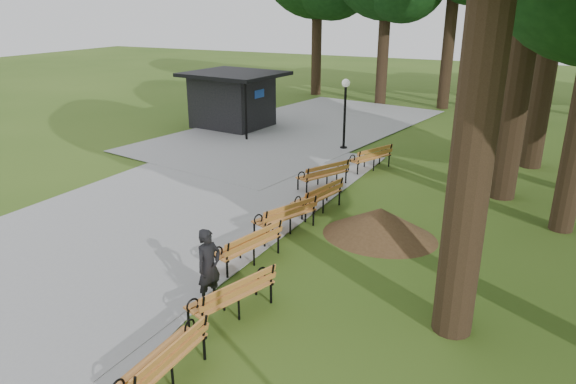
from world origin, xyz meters
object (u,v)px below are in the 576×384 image
at_px(bench_1, 160,362).
at_px(bench_5, 317,197).
at_px(lamp_post, 345,99).
at_px(kiosk, 232,99).
at_px(bench_4, 285,216).
at_px(bench_6, 322,174).
at_px(person, 209,267).
at_px(dirt_mound, 380,222).
at_px(bench_7, 369,158).
at_px(bench_3, 247,245).
at_px(bench_2, 231,295).

xyz_separation_m(bench_1, bench_5, (-0.71, 7.70, 0.00)).
bearing_deg(lamp_post, bench_5, -75.83).
xyz_separation_m(kiosk, bench_1, (8.64, -16.01, -0.87)).
distance_m(bench_4, bench_6, 3.65).
bearing_deg(person, bench_1, -149.41).
distance_m(dirt_mound, bench_4, 2.43).
bearing_deg(person, bench_4, 17.56).
relative_size(bench_5, bench_6, 1.00).
height_order(kiosk, bench_4, kiosk).
distance_m(kiosk, bench_6, 9.70).
distance_m(person, bench_6, 7.36).
distance_m(bench_4, bench_5, 1.66).
bearing_deg(dirt_mound, bench_5, 157.56).
height_order(bench_6, bench_7, same).
relative_size(person, kiosk, 0.37).
height_order(bench_3, bench_7, same).
bearing_deg(lamp_post, bench_2, -79.25).
relative_size(person, bench_1, 0.82).
bearing_deg(bench_1, bench_6, -171.47).
relative_size(bench_1, bench_6, 1.00).
distance_m(lamp_post, bench_5, 7.14).
xyz_separation_m(dirt_mound, bench_6, (-2.75, 2.84, 0.06)).
height_order(kiosk, bench_2, kiosk).
bearing_deg(bench_7, bench_4, 21.63).
xyz_separation_m(bench_1, bench_4, (-0.90, 6.06, 0.00)).
relative_size(person, dirt_mound, 0.64).
bearing_deg(lamp_post, bench_3, -81.65).
relative_size(lamp_post, bench_7, 1.48).
distance_m(bench_4, bench_7, 6.16).
height_order(kiosk, dirt_mound, kiosk).
bearing_deg(bench_4, bench_6, -150.47).
relative_size(bench_6, bench_7, 1.00).
bearing_deg(bench_3, bench_4, -165.20).
xyz_separation_m(person, bench_2, (0.62, -0.21, -0.34)).
xyz_separation_m(bench_1, bench_2, (-0.07, 2.14, 0.00)).
height_order(bench_1, bench_6, same).
xyz_separation_m(lamp_post, bench_7, (1.79, -2.24, -1.62)).
distance_m(person, bench_3, 1.82).
bearing_deg(bench_3, lamp_post, -157.20).
relative_size(person, lamp_post, 0.55).
height_order(bench_2, bench_7, same).
height_order(bench_2, bench_4, same).
xyz_separation_m(bench_4, bench_7, (0.29, 6.16, 0.00)).
xyz_separation_m(bench_1, bench_3, (-0.89, 4.12, 0.00)).
xyz_separation_m(bench_2, bench_4, (-0.83, 3.92, 0.00)).
height_order(person, kiosk, kiosk).
height_order(bench_1, bench_7, same).
bearing_deg(person, lamp_post, 22.33).
distance_m(dirt_mound, bench_6, 3.95).
distance_m(lamp_post, bench_7, 3.29).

